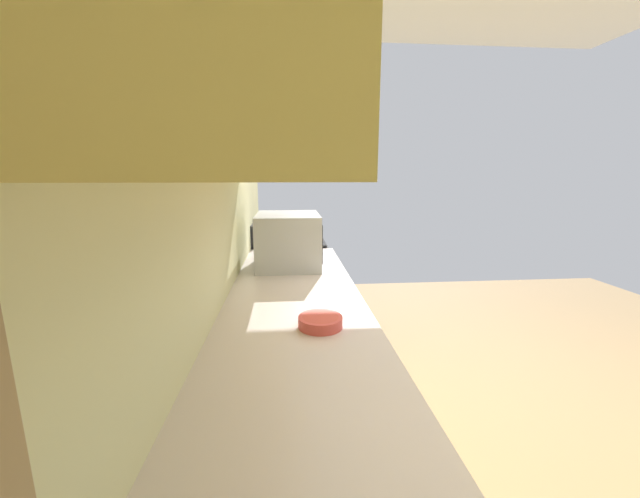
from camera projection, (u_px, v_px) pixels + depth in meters
name	position (u px, v px, depth m)	size (l,w,h in m)	color
ground_plane	(527.00, 442.00, 2.05)	(6.19, 6.19, 0.00)	tan
wall_back	(209.00, 204.00, 1.64)	(3.99, 0.12, 2.72)	beige
counter_run	(296.00, 435.00, 1.46)	(3.06, 0.66, 0.92)	#F0DA78
upper_cabinets	(248.00, 79.00, 1.18)	(2.14, 0.35, 0.63)	#F7D87C
oven_range	(291.00, 290.00, 3.26)	(0.64, 0.63, 1.10)	black
microwave	(288.00, 240.00, 2.31)	(0.49, 0.40, 0.33)	#B7BABF
bowl	(320.00, 321.00, 1.38)	(0.17, 0.17, 0.04)	#D84C47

